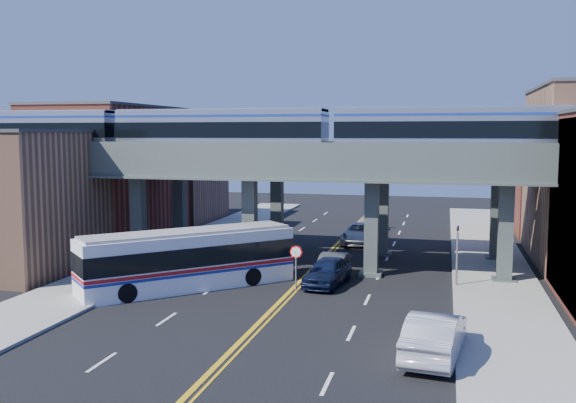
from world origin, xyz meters
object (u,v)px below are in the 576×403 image
object	(u,v)px
transit_bus	(188,260)
car_parked_curb	(435,335)
traffic_signal	(457,249)
car_lane_c	(361,233)
car_lane_a	(327,272)
car_lane_d	(369,224)
car_lane_b	(332,267)
transit_train	(221,131)
stop_sign	(296,260)

from	to	relation	value
transit_bus	car_parked_curb	bearing A→B (deg)	-75.62
traffic_signal	transit_bus	distance (m)	15.60
transit_bus	car_lane_c	world-z (taller)	transit_bus
car_lane_a	car_parked_curb	world-z (taller)	car_parked_curb
car_lane_d	car_lane_c	bearing A→B (deg)	-85.87
car_lane_a	car_lane_b	size ratio (longest dim) A/B	1.05
car_lane_a	car_parked_curb	xyz separation A→B (m)	(6.39, -11.02, 0.10)
transit_bus	car_lane_c	distance (m)	19.14
transit_train	car_lane_a	size ratio (longest dim) A/B	8.83
transit_bus	car_parked_curb	world-z (taller)	transit_bus
transit_bus	car_lane_d	world-z (taller)	transit_bus
traffic_signal	car_lane_a	distance (m)	7.65
traffic_signal	car_lane_d	bearing A→B (deg)	110.61
transit_train	car_lane_b	distance (m)	11.46
stop_sign	car_lane_a	xyz separation A→B (m)	(1.50, 1.72, -0.93)
car_parked_curb	stop_sign	bearing A→B (deg)	-42.45
car_lane_a	car_lane_c	bearing A→B (deg)	97.18
transit_bus	car_lane_c	xyz separation A→B (m)	(7.71, 17.49, -0.85)
car_parked_curb	car_lane_a	bearing A→B (deg)	-52.65
car_lane_a	car_lane_b	distance (m)	1.76
transit_train	car_lane_d	xyz separation A→B (m)	(7.72, 17.68, -8.38)
car_lane_c	car_lane_d	distance (m)	6.10
stop_sign	car_lane_a	distance (m)	2.46
traffic_signal	car_parked_curb	size ratio (longest dim) A/B	0.73
transit_train	car_lane_a	xyz separation A→B (m)	(7.72, -3.28, -8.27)
stop_sign	car_lane_b	distance (m)	3.91
car_lane_c	car_lane_d	bearing A→B (deg)	90.49
transit_train	transit_bus	size ratio (longest dim) A/B	3.96
car_parked_curb	transit_bus	bearing A→B (deg)	-23.54
traffic_signal	car_lane_d	world-z (taller)	traffic_signal
transit_train	car_lane_d	size ratio (longest dim) A/B	8.61
stop_sign	car_lane_b	bearing A→B (deg)	66.65
car_lane_a	traffic_signal	bearing A→B (deg)	17.10
car_lane_d	car_parked_curb	size ratio (longest dim) A/B	0.89
traffic_signal	transit_bus	bearing A→B (deg)	-165.46
transit_train	car_lane_b	size ratio (longest dim) A/B	9.31
car_lane_b	car_lane_d	distance (m)	19.20
car_lane_d	transit_bus	bearing A→B (deg)	-104.17
car_lane_b	car_lane_c	world-z (taller)	car_lane_c
stop_sign	car_lane_c	xyz separation A→B (m)	(1.53, 16.58, -0.94)
car_lane_a	transit_bus	bearing A→B (deg)	-153.82
stop_sign	car_lane_d	bearing A→B (deg)	86.22
car_lane_b	car_parked_curb	bearing A→B (deg)	-61.13
car_lane_b	car_lane_d	xyz separation A→B (m)	(-0.00, 19.20, -0.04)
transit_bus	car_parked_curb	distance (m)	16.40
traffic_signal	car_lane_b	distance (m)	7.57
stop_sign	car_lane_d	size ratio (longest dim) A/B	0.53
stop_sign	transit_bus	world-z (taller)	transit_bus
traffic_signal	car_parked_curb	bearing A→B (deg)	-94.71
stop_sign	traffic_signal	world-z (taller)	traffic_signal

